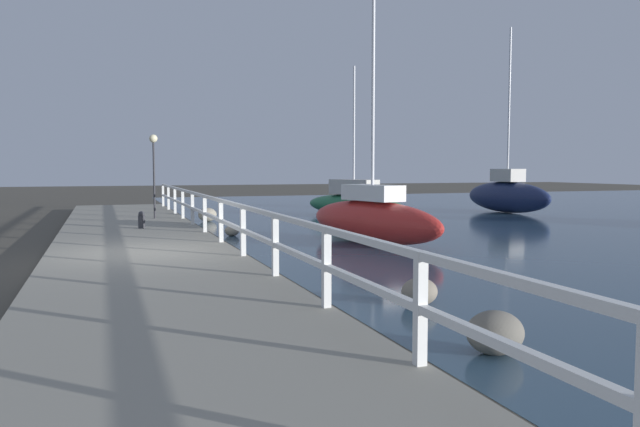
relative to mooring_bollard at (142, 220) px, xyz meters
The scene contains 12 objects.
ground_plane 5.49m from the mooring_bollard, 92.91° to the right, with size 120.00×120.00×0.00m, color #4C473D.
dock_walkway 5.48m from the mooring_bollard, 92.91° to the right, with size 3.96×36.00×0.24m.
railing 5.70m from the mooring_bollard, 73.66° to the right, with size 0.10×32.50×1.05m.
boulder_near_dock 5.18m from the mooring_bollard, 59.15° to the left, with size 0.70×0.63×0.52m.
boulder_far_strip 11.51m from the mooring_bollard, 73.32° to the right, with size 0.54×0.49×0.41m.
boulder_downstream 13.78m from the mooring_bollard, 77.81° to the right, with size 0.64×0.58×0.48m.
boulder_mid_strip 2.69m from the mooring_bollard, 17.64° to the right, with size 0.43×0.39×0.32m.
mooring_bollard is the anchor object (origin of this frame).
dock_lamp 4.16m from the mooring_bollard, 79.55° to the left, with size 0.29×0.29×2.96m.
sailboat_green 10.04m from the mooring_bollard, 28.86° to the left, with size 3.11×5.49×6.19m.
sailboat_navy 16.89m from the mooring_bollard, 16.04° to the left, with size 1.52×5.45×8.24m.
sailboat_red 6.91m from the mooring_bollard, 33.41° to the right, with size 2.30×5.45×7.24m.
Camera 1 is at (-0.81, -13.66, 2.03)m, focal length 35.00 mm.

